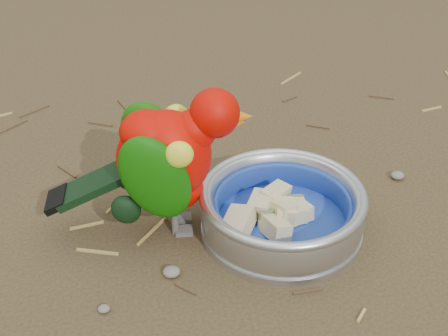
{
  "coord_description": "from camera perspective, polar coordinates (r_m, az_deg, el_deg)",
  "views": [
    {
      "loc": [
        -0.15,
        -0.59,
        0.5
      ],
      "look_at": [
        -0.06,
        0.04,
        0.08
      ],
      "focal_mm": 50.0,
      "sensor_mm": 36.0,
      "label": 1
    }
  ],
  "objects": [
    {
      "name": "ground",
      "position": [
        0.79,
        5.1,
        -6.19
      ],
      "size": [
        60.0,
        60.0,
        0.0
      ],
      "primitive_type": "plane",
      "color": "#443521"
    },
    {
      "name": "food_bowl",
      "position": [
        0.79,
        5.25,
        -5.29
      ],
      "size": [
        0.2,
        0.2,
        0.02
      ],
      "primitive_type": "cylinder",
      "color": "#B2B2BA",
      "rests_on": "ground"
    },
    {
      "name": "bowl_wall",
      "position": [
        0.77,
        5.37,
        -3.56
      ],
      "size": [
        0.2,
        0.2,
        0.04
      ],
      "primitive_type": null,
      "color": "#B2B2BA",
      "rests_on": "food_bowl"
    },
    {
      "name": "fruit_wedges",
      "position": [
        0.78,
        5.34,
        -3.97
      ],
      "size": [
        0.12,
        0.12,
        0.03
      ],
      "primitive_type": null,
      "color": "beige",
      "rests_on": "food_bowl"
    },
    {
      "name": "lory_parrot",
      "position": [
        0.75,
        -5.12,
        0.08
      ],
      "size": [
        0.23,
        0.12,
        0.18
      ],
      "primitive_type": null,
      "rotation": [
        0.0,
        0.0,
        -1.61
      ],
      "color": "#C10800",
      "rests_on": "ground"
    },
    {
      "name": "ground_debris",
      "position": [
        0.85,
        0.82,
        -2.21
      ],
      "size": [
        0.9,
        0.8,
        0.01
      ],
      "primitive_type": null,
      "color": "#AA954A",
      "rests_on": "ground"
    }
  ]
}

